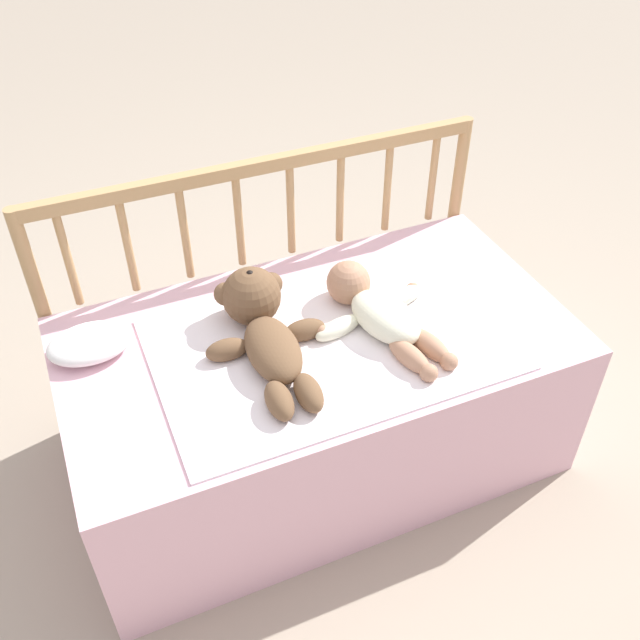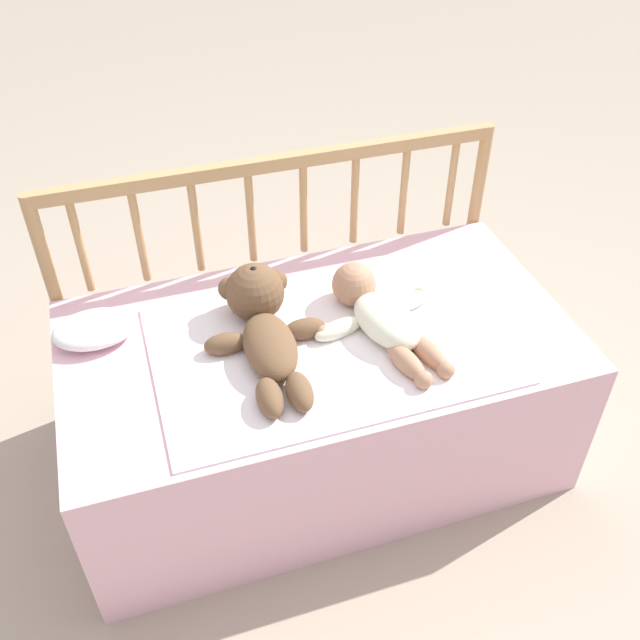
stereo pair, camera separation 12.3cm
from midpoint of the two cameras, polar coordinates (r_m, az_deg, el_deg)
ground_plane at (r=2.11m, az=-1.86°, el=-10.49°), size 12.00×12.00×0.00m
crib_mattress at (r=1.94m, az=-2.00°, el=-6.26°), size 1.27×0.68×0.45m
crib_rail at (r=2.00m, az=-6.12°, el=7.18°), size 1.27×0.04×0.76m
blanket at (r=1.75m, az=-1.23°, el=-2.01°), size 0.85×0.55×0.01m
teddy_bear at (r=1.73m, az=-6.61°, el=-0.42°), size 0.30×0.46×0.15m
baby at (r=1.78m, az=2.75°, el=0.59°), size 0.35×0.42×0.12m
small_pillow at (r=1.82m, az=-19.79°, el=-1.82°), size 0.20×0.15×0.06m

